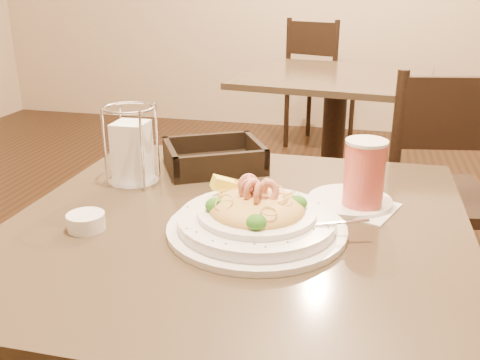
% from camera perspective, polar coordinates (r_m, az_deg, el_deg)
% --- Properties ---
extents(main_table, '(0.90, 0.90, 0.73)m').
position_cam_1_polar(main_table, '(1.18, -0.23, -14.50)').
color(main_table, black).
rests_on(main_table, ground).
extents(background_table, '(1.02, 1.02, 0.73)m').
position_cam_1_polar(background_table, '(2.85, 10.03, 6.51)').
color(background_table, black).
rests_on(background_table, ground).
extents(dining_chair_near, '(0.49, 0.49, 0.93)m').
position_cam_1_polar(dining_chair_near, '(1.95, 20.09, -1.14)').
color(dining_chair_near, black).
rests_on(dining_chair_near, ground).
extents(dining_chair_far, '(0.54, 0.54, 0.93)m').
position_cam_1_polar(dining_chair_far, '(3.95, 8.35, 10.49)').
color(dining_chair_far, black).
rests_on(dining_chair_far, ground).
extents(pasta_bowl, '(0.38, 0.34, 0.11)m').
position_cam_1_polar(pasta_bowl, '(1.01, 1.77, -3.89)').
color(pasta_bowl, white).
rests_on(pasta_bowl, main_table).
extents(drink_glass, '(0.17, 0.17, 0.15)m').
position_cam_1_polar(drink_glass, '(1.12, 13.10, 0.46)').
color(drink_glass, white).
rests_on(drink_glass, main_table).
extents(bread_basket, '(0.30, 0.28, 0.07)m').
position_cam_1_polar(bread_basket, '(1.36, -2.76, 2.20)').
color(bread_basket, black).
rests_on(bread_basket, main_table).
extents(napkin_caddy, '(0.12, 0.12, 0.19)m').
position_cam_1_polar(napkin_caddy, '(1.27, -11.43, 3.11)').
color(napkin_caddy, silver).
rests_on(napkin_caddy, main_table).
extents(side_plate, '(0.20, 0.20, 0.01)m').
position_cam_1_polar(side_plate, '(1.17, 11.63, -2.20)').
color(side_plate, white).
rests_on(side_plate, main_table).
extents(butter_ramekin, '(0.07, 0.07, 0.03)m').
position_cam_1_polar(butter_ramekin, '(1.07, -16.10, -4.28)').
color(butter_ramekin, white).
rests_on(butter_ramekin, main_table).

